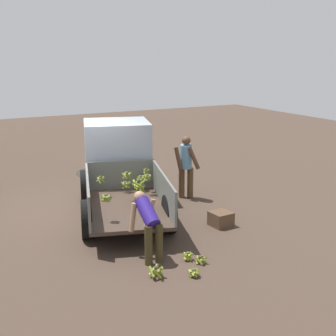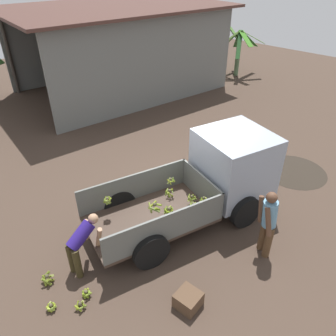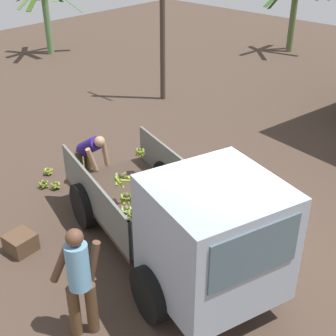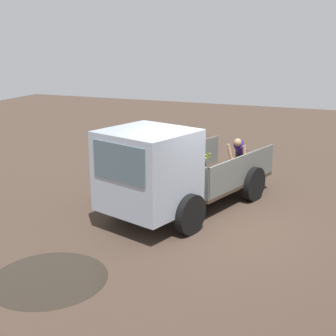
{
  "view_description": "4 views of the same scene",
  "coord_description": "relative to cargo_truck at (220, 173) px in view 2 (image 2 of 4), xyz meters",
  "views": [
    {
      "loc": [
        -11.1,
        3.47,
        3.91
      ],
      "look_at": [
        -1.72,
        -1.56,
        1.25
      ],
      "focal_mm": 50.0,
      "sensor_mm": 36.0,
      "label": 1
    },
    {
      "loc": [
        -5.82,
        -4.79,
        5.79
      ],
      "look_at": [
        -0.97,
        -0.25,
        1.42
      ],
      "focal_mm": 35.0,
      "sensor_mm": 36.0,
      "label": 2
    },
    {
      "loc": [
        3.54,
        -5.43,
        5.29
      ],
      "look_at": [
        -1.54,
        0.11,
        1.06
      ],
      "focal_mm": 50.0,
      "sensor_mm": 36.0,
      "label": 3
    },
    {
      "loc": [
        9.0,
        2.63,
        3.96
      ],
      "look_at": [
        -0.4,
        -1.09,
        1.07
      ],
      "focal_mm": 50.0,
      "sensor_mm": 36.0,
      "label": 4
    }
  ],
  "objects": [
    {
      "name": "person_foreground_visitor",
      "position": [
        -0.61,
        -1.71,
        -0.15
      ],
      "size": [
        0.62,
        0.63,
        1.73
      ],
      "rotation": [
        0.0,
        0.0,
        2.57
      ],
      "color": "brown",
      "rests_on": "ground"
    },
    {
      "name": "ground",
      "position": [
        -0.1,
        1.05,
        -1.11
      ],
      "size": [
        36.0,
        36.0,
        0.0
      ],
      "primitive_type": "plane",
      "color": "#433429"
    },
    {
      "name": "banana_palm_5",
      "position": [
        10.13,
        6.01,
        0.26
      ],
      "size": [
        2.72,
        2.05,
        2.39
      ],
      "color": "#536C49",
      "rests_on": "ground"
    },
    {
      "name": "banana_bunch_on_ground_0",
      "position": [
        -4.3,
        0.12,
        -1.01
      ],
      "size": [
        0.22,
        0.22,
        0.17
      ],
      "color": "#443D2C",
      "rests_on": "ground"
    },
    {
      "name": "banana_palm_0",
      "position": [
        9.64,
        12.25,
        0.73
      ],
      "size": [
        2.69,
        2.27,
        3.4
      ],
      "color": "#4D5B37",
      "rests_on": "ground"
    },
    {
      "name": "banana_bunch_on_ground_1",
      "position": [
        -4.42,
        1.12,
        -0.98
      ],
      "size": [
        0.27,
        0.26,
        0.24
      ],
      "color": "#47402E",
      "rests_on": "ground"
    },
    {
      "name": "mud_patch_0",
      "position": [
        3.07,
        -0.78,
        -1.1
      ],
      "size": [
        1.98,
        1.98,
        0.01
      ],
      "primitive_type": "cylinder",
      "color": "#2C241C",
      "rests_on": "ground"
    },
    {
      "name": "banana_bunch_on_ground_3",
      "position": [
        -4.06,
        0.26,
        -1.01
      ],
      "size": [
        0.2,
        0.21,
        0.18
      ],
      "color": "brown",
      "rests_on": "ground"
    },
    {
      "name": "banana_palm_4",
      "position": [
        9.87,
        7.03,
        0.44
      ],
      "size": [
        2.39,
        2.0,
        2.91
      ],
      "color": "olive",
      "rests_on": "ground"
    },
    {
      "name": "wooden_crate_0",
      "position": [
        -2.82,
        -1.36,
        -0.94
      ],
      "size": [
        0.49,
        0.49,
        0.33
      ],
      "primitive_type": "cube",
      "rotation": [
        0.0,
        0.0,
        4.78
      ],
      "color": "#513A28",
      "rests_on": "ground"
    },
    {
      "name": "person_worker_loading",
      "position": [
        -3.63,
        0.89,
        -0.34
      ],
      "size": [
        0.79,
        0.61,
        1.27
      ],
      "rotation": [
        0.0,
        0.0,
        0.01
      ],
      "color": "#39311A",
      "rests_on": "ground"
    },
    {
      "name": "person_bystander_near_shed",
      "position": [
        -0.01,
        7.14,
        -0.22
      ],
      "size": [
        0.69,
        0.4,
        1.6
      ],
      "rotation": [
        0.0,
        0.0,
        1.41
      ],
      "color": "#47361D",
      "rests_on": "ground"
    },
    {
      "name": "warehouse_shed",
      "position": [
        4.71,
        8.91,
        1.65
      ],
      "size": [
        10.75,
        8.1,
        3.86
      ],
      "rotation": [
        0.0,
        0.0,
        -0.17
      ],
      "color": "slate",
      "rests_on": "ground"
    },
    {
      "name": "cargo_truck",
      "position": [
        0.0,
        0.0,
        0.0
      ],
      "size": [
        5.04,
        3.08,
        2.1
      ],
      "rotation": [
        0.0,
        0.0,
        -0.31
      ],
      "color": "#3F3026",
      "rests_on": "ground"
    },
    {
      "name": "banana_bunch_on_ground_2",
      "position": [
        -4.7,
        0.51,
        -1.02
      ],
      "size": [
        0.21,
        0.21,
        0.17
      ],
      "color": "brown",
      "rests_on": "ground"
    }
  ]
}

